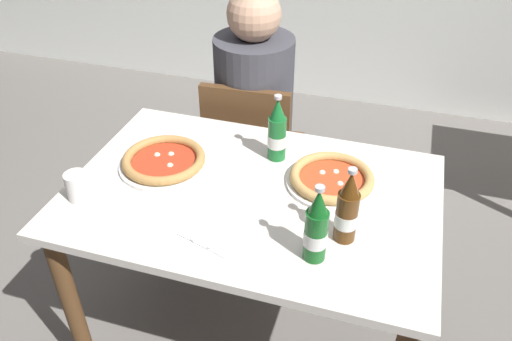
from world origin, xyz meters
name	(u,v)px	position (x,y,z in m)	size (l,w,h in m)	color
ground_plane	(252,334)	(0.00, 0.00, 0.00)	(8.00, 8.00, 0.00)	slate
dining_table_main	(252,218)	(0.00, 0.00, 0.64)	(1.20, 0.80, 0.75)	silver
chair_behind_table	(252,151)	(-0.19, 0.61, 0.48)	(0.42, 0.42, 0.85)	brown
diner_seated	(254,126)	(-0.20, 0.66, 0.58)	(0.34, 0.34, 1.21)	#2D3342
pizza_margherita_near	(164,161)	(-0.33, 0.05, 0.77)	(0.31, 0.31, 0.04)	white
pizza_marinara_far	(332,179)	(0.24, 0.12, 0.77)	(0.30, 0.30, 0.04)	white
beer_bottle_left	(316,229)	(0.26, -0.23, 0.85)	(0.07, 0.07, 0.25)	#14591E
beer_bottle_center	(277,133)	(0.03, 0.21, 0.85)	(0.07, 0.07, 0.25)	#196B2D
beer_bottle_right	(347,210)	(0.32, -0.13, 0.85)	(0.07, 0.07, 0.25)	#512D0F
napkin_with_cutlery	(218,228)	(-0.04, -0.20, 0.75)	(0.23, 0.23, 0.01)	white
paper_cup	(78,186)	(-0.51, -0.19, 0.80)	(0.07, 0.07, 0.10)	white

